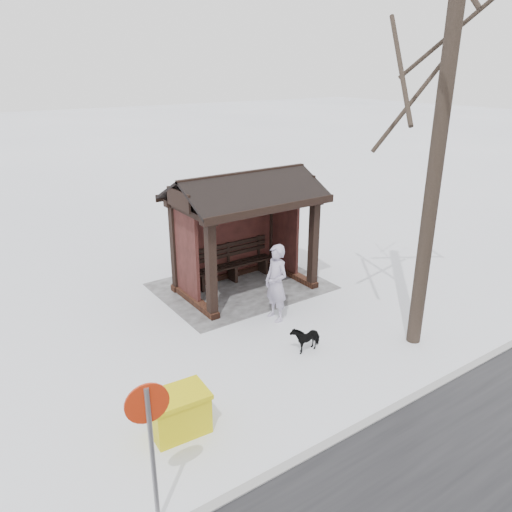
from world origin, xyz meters
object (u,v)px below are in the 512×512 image
at_px(pedestrian, 276,283).
at_px(road_sign, 149,424).
at_px(dog, 306,337).
at_px(bus_shelter, 241,207).
at_px(tree_near, 454,22).
at_px(grit_bin, 179,412).

bearing_deg(pedestrian, road_sign, -53.25).
bearing_deg(road_sign, dog, -145.39).
relative_size(bus_shelter, pedestrian, 2.00).
bearing_deg(bus_shelter, road_sign, 48.36).
distance_m(pedestrian, dog, 1.57).
height_order(pedestrian, road_sign, road_sign).
relative_size(bus_shelter, dog, 5.55).
distance_m(dog, road_sign, 4.89).
xyz_separation_m(bus_shelter, road_sign, (4.84, 5.44, -0.64)).
bearing_deg(dog, pedestrian, 165.71).
height_order(tree_near, grit_bin, tree_near).
bearing_deg(dog, bus_shelter, 166.83).
bearing_deg(dog, grit_bin, -79.57).
bearing_deg(road_sign, grit_bin, -118.08).
relative_size(tree_near, dog, 13.91).
bearing_deg(pedestrian, dog, -12.75).
relative_size(grit_bin, road_sign, 0.47).
xyz_separation_m(tree_near, grit_bin, (5.35, -0.28, -5.79)).
distance_m(tree_near, road_sign, 7.92).
height_order(bus_shelter, road_sign, bus_shelter).
xyz_separation_m(bus_shelter, pedestrian, (0.32, 1.92, -1.27)).
xyz_separation_m(pedestrian, dog, (0.29, 1.41, -0.63)).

